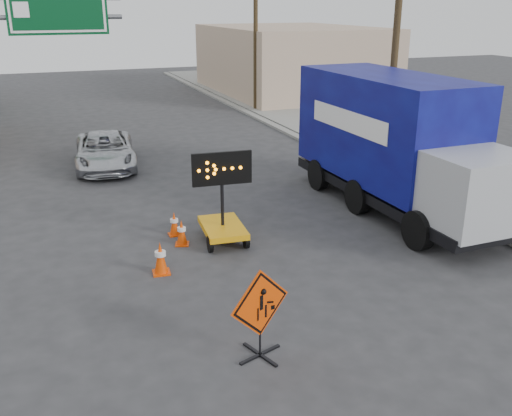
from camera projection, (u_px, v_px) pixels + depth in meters
ground at (321, 350)px, 10.74m from camera, size 100.00×100.00×0.00m
curb_right at (310, 143)px, 26.32m from camera, size 0.40×60.00×0.12m
sidewalk_right at (353, 139)px, 27.10m from camera, size 4.00×60.00×0.15m
building_right_far at (290, 60)px, 40.69m from camera, size 10.00×14.00×4.60m
highway_gantry at (26, 31)px, 23.24m from camera, size 6.18×0.38×6.90m
utility_pole_near at (395, 46)px, 20.64m from camera, size 1.80×0.26×9.00m
utility_pole_far at (256, 30)px, 32.91m from camera, size 1.80×0.26×9.00m
construction_sign at (260, 312)px, 10.25m from camera, size 1.27×0.91×1.76m
arrow_board at (223, 221)px, 15.45m from camera, size 1.60×1.86×2.53m
pickup_truck at (105, 151)px, 22.46m from camera, size 2.71×5.03×1.34m
box_truck at (395, 151)px, 17.53m from camera, size 2.87×8.69×4.11m
cone_a at (161, 258)px, 13.66m from camera, size 0.45×0.45×0.81m
cone_b at (182, 232)px, 15.30m from camera, size 0.45×0.45×0.71m
cone_c at (174, 224)px, 15.95m from camera, size 0.35×0.35×0.68m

